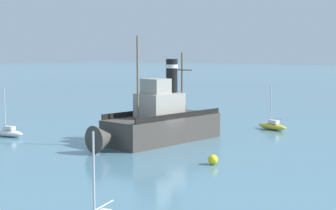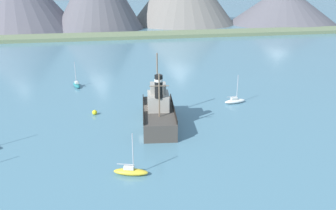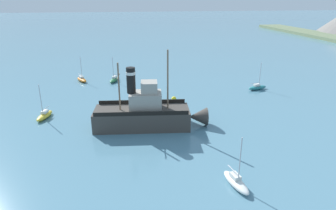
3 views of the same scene
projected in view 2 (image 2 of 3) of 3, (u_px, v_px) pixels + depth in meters
The scene contains 7 objects.
ground_plane at pixel (147, 123), 52.10m from camera, with size 600.00×600.00×0.00m, color teal.
shoreline_strip at pixel (118, 36), 126.17m from camera, with size 240.00×12.00×1.20m, color #6B7A56.
old_tugboat at pixel (158, 112), 51.43m from camera, with size 5.75×14.69×9.90m.
sailboat_white at pixel (235, 101), 60.27m from camera, with size 3.93×1.70×4.90m.
sailboat_yellow at pixel (131, 171), 38.39m from camera, with size 3.96×2.13×4.90m.
sailboat_teal at pixel (77, 85), 69.42m from camera, with size 1.99×3.95×4.90m.
mooring_buoy at pixel (95, 112), 55.23m from camera, with size 0.77×0.77×0.77m, color yellow.
Camera 2 is at (-5.93, -47.85, 20.17)m, focal length 38.00 mm.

